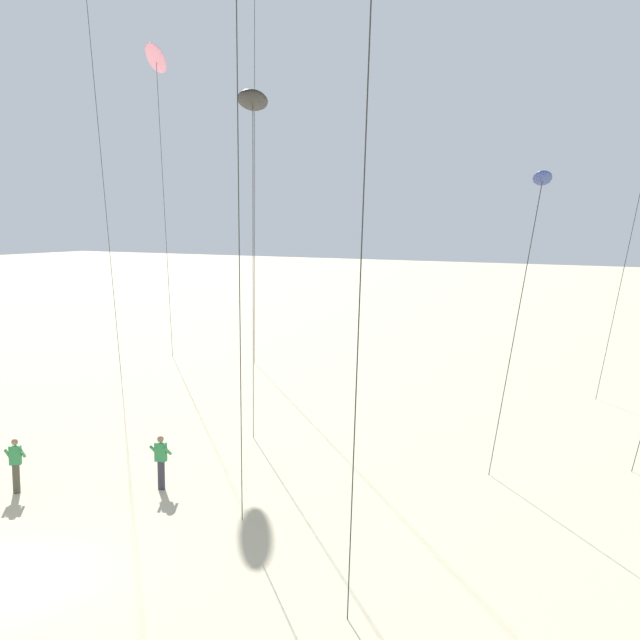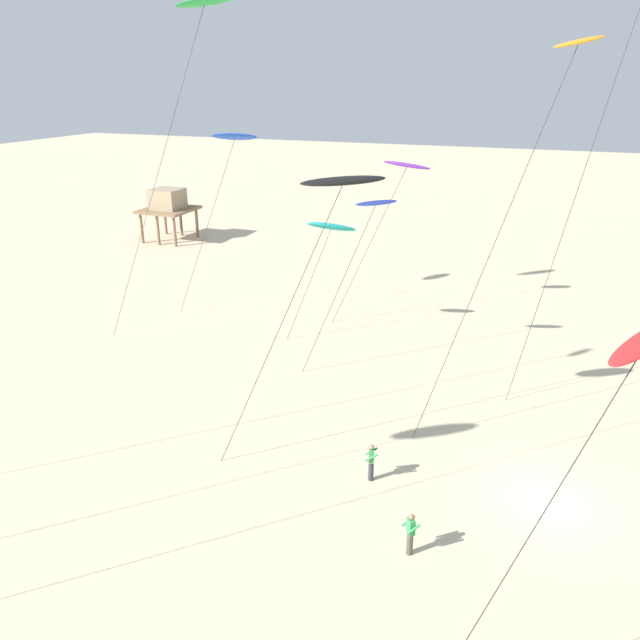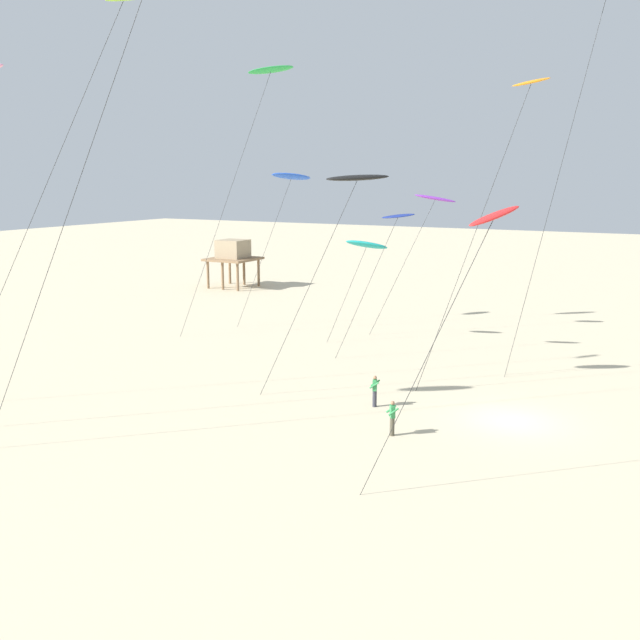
# 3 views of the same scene
# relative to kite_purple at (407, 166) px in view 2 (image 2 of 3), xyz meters

# --- Properties ---
(ground_plane) EXTENTS (260.00, 260.00, 0.00)m
(ground_plane) POSITION_rel_kite_purple_xyz_m (-17.53, -10.34, -10.13)
(ground_plane) COLOR beige
(kite_purple) EXTENTS (3.87, 5.48, 10.59)m
(kite_purple) POSITION_rel_kite_purple_xyz_m (0.00, 0.00, 0.00)
(kite_purple) COLOR purple
(kite_purple) RESTS_ON ground
(kite_black) EXTENTS (4.32, 6.00, 11.96)m
(kite_black) POSITION_rel_kite_purple_xyz_m (-16.56, -1.38, 1.53)
(kite_black) COLOR black
(kite_black) RESTS_ON ground
(kite_navy) EXTENTS (2.86, 4.42, 9.55)m
(kite_navy) POSITION_rel_kite_purple_xyz_m (-8.13, -0.31, -1.00)
(kite_navy) COLOR navy
(kite_navy) RESTS_ON ground
(kite_teal) EXTENTS (2.70, 3.87, 7.57)m
(kite_teal) POSITION_rel_kite_purple_xyz_m (-4.87, 3.29, -3.12)
(kite_teal) COLOR teal
(kite_teal) RESTS_ON ground
(kite_green) EXTENTS (5.52, 7.27, 19.75)m
(kite_green) POSITION_rel_kite_purple_xyz_m (-5.87, 10.52, 8.94)
(kite_green) COLOR green
(kite_green) RESTS_ON ground
(kite_orange) EXTENTS (4.03, 5.74, 16.97)m
(kite_orange) POSITION_rel_kite_purple_xyz_m (-11.72, -8.95, 5.96)
(kite_orange) COLOR orange
(kite_orange) RESTS_ON ground
(kite_blue) EXTENTS (4.18, 4.94, 12.26)m
(kite_blue) POSITION_rel_kite_purple_xyz_m (-2.38, 10.89, 1.61)
(kite_blue) COLOR blue
(kite_blue) RESTS_ON ground
(kite_flyer_nearest) EXTENTS (0.66, 0.64, 1.67)m
(kite_flyer_nearest) POSITION_rel_kite_purple_xyz_m (-18.63, -3.48, -9.24)
(kite_flyer_nearest) COLOR #33333D
(kite_flyer_nearest) RESTS_ON ground
(kite_flyer_middle) EXTENTS (0.72, 0.72, 1.67)m
(kite_flyer_middle) POSITION_rel_kite_purple_xyz_m (-22.19, -5.93, -9.24)
(kite_flyer_middle) COLOR #4C4738
(kite_flyer_middle) RESTS_ON ground
(stilt_house) EXTENTS (5.05, 4.77, 5.12)m
(stilt_house) POSITION_rel_kite_purple_xyz_m (12.43, 26.78, -6.42)
(stilt_house) COLOR #846647
(stilt_house) RESTS_ON ground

